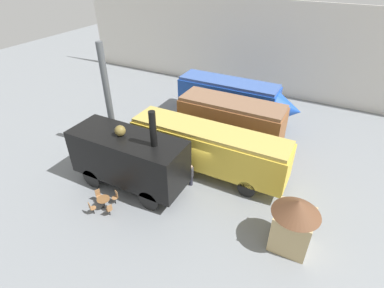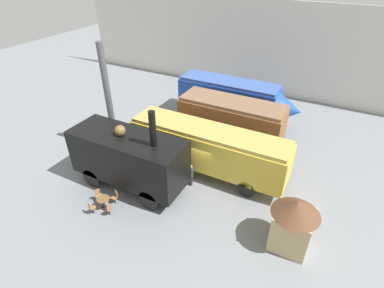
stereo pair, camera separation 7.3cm
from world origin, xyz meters
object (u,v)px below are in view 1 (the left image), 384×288
(passenger_coach_wooden, at_px, (231,120))
(cafe_table_near, at_px, (104,201))
(passenger_coach_vintage, at_px, (208,147))
(steam_locomotive, at_px, (129,157))
(visitor_person, at_px, (191,174))
(streamlined_locomotive, at_px, (237,98))
(ticket_kiosk, at_px, (294,221))
(cafe_chair_0, at_px, (91,208))

(passenger_coach_wooden, xyz_separation_m, cafe_table_near, (-3.87, -9.87, -1.57))
(passenger_coach_vintage, bearing_deg, steam_locomotive, -135.98)
(visitor_person, bearing_deg, steam_locomotive, -151.81)
(streamlined_locomotive, height_order, cafe_table_near, streamlined_locomotive)
(cafe_table_near, bearing_deg, passenger_coach_vintage, 57.20)
(streamlined_locomotive, bearing_deg, passenger_coach_wooden, -75.52)
(passenger_coach_vintage, relative_size, visitor_person, 6.65)
(passenger_coach_wooden, bearing_deg, cafe_table_near, -111.41)
(steam_locomotive, relative_size, cafe_table_near, 9.67)
(visitor_person, height_order, ticket_kiosk, ticket_kiosk)
(passenger_coach_wooden, relative_size, passenger_coach_vintage, 0.74)
(cafe_chair_0, bearing_deg, passenger_coach_wooden, 2.60)
(passenger_coach_wooden, bearing_deg, passenger_coach_vintage, -90.64)
(passenger_coach_vintage, bearing_deg, cafe_table_near, -122.80)
(passenger_coach_vintage, bearing_deg, ticket_kiosk, -29.50)
(passenger_coach_vintage, bearing_deg, visitor_person, -100.98)
(visitor_person, bearing_deg, cafe_chair_0, -127.94)
(passenger_coach_wooden, relative_size, cafe_chair_0, 8.83)
(cafe_table_near, relative_size, ticket_kiosk, 0.25)
(steam_locomotive, bearing_deg, passenger_coach_wooden, 63.68)
(streamlined_locomotive, bearing_deg, cafe_chair_0, -101.99)
(visitor_person, bearing_deg, ticket_kiosk, -15.15)
(steam_locomotive, bearing_deg, cafe_table_near, -94.26)
(cafe_chair_0, relative_size, visitor_person, 0.55)
(ticket_kiosk, bearing_deg, visitor_person, 164.85)
(steam_locomotive, relative_size, ticket_kiosk, 2.39)
(cafe_table_near, bearing_deg, steam_locomotive, 85.74)
(passenger_coach_wooden, bearing_deg, cafe_chair_0, -111.59)
(passenger_coach_wooden, height_order, visitor_person, passenger_coach_wooden)
(passenger_coach_vintage, xyz_separation_m, ticket_kiosk, (6.25, -3.54, -0.33))
(steam_locomotive, distance_m, ticket_kiosk, 9.91)
(passenger_coach_vintage, xyz_separation_m, steam_locomotive, (-3.65, -3.52, 0.24))
(passenger_coach_vintage, relative_size, steam_locomotive, 1.46)
(cafe_chair_0, height_order, visitor_person, visitor_person)
(cafe_chair_0, bearing_deg, ticket_kiosk, -49.29)
(cafe_chair_0, height_order, ticket_kiosk, ticket_kiosk)
(passenger_coach_vintage, distance_m, cafe_chair_0, 7.94)
(streamlined_locomotive, distance_m, ticket_kiosk, 13.68)
(passenger_coach_wooden, height_order, ticket_kiosk, passenger_coach_wooden)
(streamlined_locomotive, height_order, passenger_coach_vintage, streamlined_locomotive)
(passenger_coach_vintage, distance_m, cafe_table_near, 7.21)
(streamlined_locomotive, bearing_deg, steam_locomotive, -102.80)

